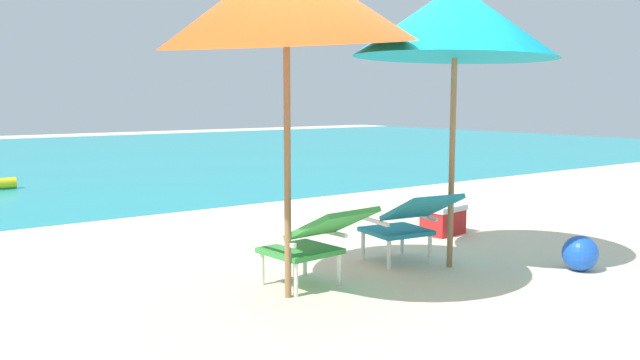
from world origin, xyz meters
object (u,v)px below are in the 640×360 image
beach_umbrella_right (455,21)px  cooler_box (443,219)px  beach_umbrella_left (286,0)px  lounge_chair_left (315,239)px  beach_ball (580,253)px  lounge_chair_right (408,221)px

beach_umbrella_right → cooler_box: 2.41m
beach_umbrella_left → beach_umbrella_right: size_ratio=1.06×
cooler_box → lounge_chair_left: bearing=-159.3°
beach_ball → cooler_box: size_ratio=0.59×
beach_umbrella_left → beach_ball: size_ratio=8.56×
lounge_chair_right → beach_umbrella_right: bearing=-43.1°
lounge_chair_left → beach_umbrella_right: beach_umbrella_right is taller
lounge_chair_left → lounge_chair_right: 1.10m
beach_umbrella_left → cooler_box: beach_umbrella_left is taller
lounge_chair_right → beach_ball: bearing=-42.9°
lounge_chair_right → beach_umbrella_left: beach_umbrella_left is taller
lounge_chair_left → lounge_chair_right: (1.10, 0.13, 0.00)m
beach_ball → cooler_box: (0.18, 1.76, 0.01)m
beach_ball → beach_umbrella_right: bearing=137.2°
beach_umbrella_right → lounge_chair_right: bearing=136.9°
lounge_chair_left → beach_umbrella_left: 1.78m
lounge_chair_right → cooler_box: 1.49m
lounge_chair_left → beach_umbrella_right: (1.36, -0.12, 1.71)m
beach_umbrella_left → beach_umbrella_right: bearing=-3.1°
beach_umbrella_left → lounge_chair_right: bearing=6.8°
cooler_box → beach_umbrella_left: bearing=-160.6°
beach_umbrella_left → beach_ball: beach_umbrella_left is taller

